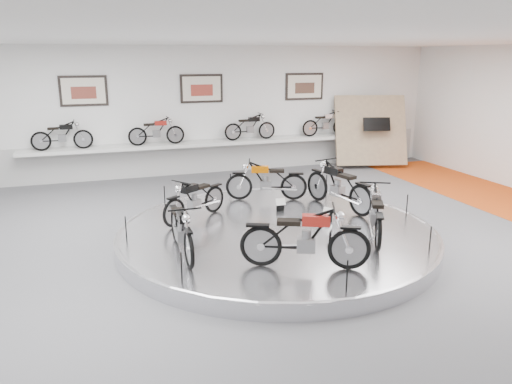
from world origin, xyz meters
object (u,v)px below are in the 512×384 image
object	(u,v)px
bike_c	(195,199)
bike_d	(181,228)
bike_f	(376,213)
shelf	(205,144)
display_platform	(277,236)
bike_e	(305,237)
bike_b	(266,180)
bike_a	(338,185)

from	to	relation	value
bike_c	bike_d	world-z (taller)	bike_d
bike_c	bike_f	bearing A→B (deg)	109.21
shelf	bike_d	xyz separation A→B (m)	(-2.06, -7.12, -0.22)
display_platform	shelf	bearing A→B (deg)	90.00
bike_e	bike_f	world-z (taller)	bike_e
bike_b	bike_e	size ratio (longest dim) A/B	0.92
bike_c	bike_d	xyz separation A→B (m)	(-0.62, -1.84, 0.02)
display_platform	bike_e	distance (m)	2.08
display_platform	bike_b	bearing A→B (deg)	76.10
bike_a	bike_b	xyz separation A→B (m)	(-1.32, 1.16, -0.05)
shelf	bike_b	world-z (taller)	bike_b
shelf	bike_a	world-z (taller)	bike_a
bike_d	bike_e	distance (m)	2.18
bike_b	bike_d	world-z (taller)	bike_b
bike_a	bike_d	xyz separation A→B (m)	(-3.89, -1.61, -0.06)
display_platform	bike_c	bearing A→B (deg)	142.28
display_platform	bike_f	bearing A→B (deg)	-34.31
bike_d	bike_f	bearing A→B (deg)	84.18
shelf	bike_f	world-z (taller)	bike_f
shelf	bike_e	size ratio (longest dim) A/B	6.09
shelf	bike_e	bearing A→B (deg)	-91.80
bike_e	display_platform	bearing A→B (deg)	106.42
bike_a	bike_f	xyz separation A→B (m)	(-0.24, -1.97, -0.04)
bike_e	bike_a	bearing A→B (deg)	77.72
shelf	bike_f	size ratio (longest dim) A/B	6.43
display_platform	bike_a	xyz separation A→B (m)	(1.83, 0.89, 0.69)
bike_b	bike_d	bearing A→B (deg)	66.30
bike_d	bike_a	bearing A→B (deg)	112.31
bike_e	bike_b	bearing A→B (deg)	103.20
bike_c	bike_e	bearing A→B (deg)	76.21
bike_c	bike_d	bearing A→B (deg)	36.52
shelf	bike_e	world-z (taller)	bike_e
bike_c	bike_e	size ratio (longest dim) A/B	0.86
shelf	bike_a	size ratio (longest dim) A/B	5.99
shelf	bike_c	size ratio (longest dim) A/B	7.06
bike_c	bike_f	xyz separation A→B (m)	(3.03, -2.20, 0.04)
bike_a	bike_c	world-z (taller)	bike_a
display_platform	shelf	xyz separation A→B (m)	(0.00, 6.40, 0.85)
bike_b	bike_e	xyz separation A→B (m)	(-0.77, -4.00, 0.04)
display_platform	bike_d	bearing A→B (deg)	-160.67
bike_c	bike_b	bearing A→B (deg)	170.74
bike_d	shelf	bearing A→B (deg)	163.66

